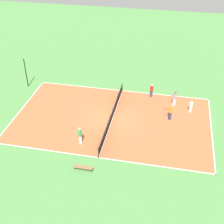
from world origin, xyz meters
The scene contains 12 objects.
ground_plane centered at (0.00, 0.00, 0.00)m, with size 80.00×80.00×0.00m, color #518E47.
court_surface centered at (0.00, 0.00, 0.01)m, with size 11.96×19.94×0.02m.
tennis_net centered at (0.00, 0.00, 0.55)m, with size 11.76×0.10×1.03m.
bench centered at (-7.74, 0.86, 0.39)m, with size 0.36×1.67×0.45m.
player_far_white centered at (2.95, -7.84, 0.79)m, with size 0.51×0.51×1.38m.
player_baseline_gray centered at (3.95, -6.08, 1.06)m, with size 0.85×0.93×1.79m.
player_far_green centered at (-4.36, 2.07, 1.06)m, with size 0.50×0.50×1.80m.
player_center_orange centered at (1.15, -5.79, 1.03)m, with size 0.70×0.98×1.75m.
player_coach_red centered at (5.25, -3.49, 0.93)m, with size 0.36×0.36×1.60m.
tennis_ball_right_alley centered at (-2.39, -7.78, 0.06)m, with size 0.07×0.07×0.07m, color #CCE033.
tennis_ball_near_net centered at (-3.00, 6.64, 0.06)m, with size 0.07×0.07×0.07m, color #CCE033.
fence_post_back_right centered at (4.69, 11.33, 1.79)m, with size 0.12×0.12×3.58m.
Camera 1 is at (-25.53, -5.27, 18.59)m, focal length 50.00 mm.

